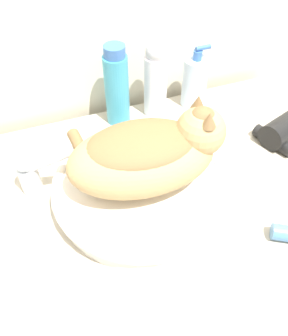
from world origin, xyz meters
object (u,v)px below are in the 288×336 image
Objects in this scene: mouthwash_bottle at (117,87)px; hair_dryer at (288,127)px; faucet at (32,170)px; lotion_bottle_white at (156,79)px; soap_pump_bottle at (195,82)px; cat at (148,152)px.

hair_dryer is (0.39, -0.21, -0.07)m from mouthwash_bottle.
faucet is 0.39m from lotion_bottle_white.
mouthwash_bottle is at bearing -180.00° from soap_pump_bottle.
hair_dryer is at bearing -52.27° from soap_pump_bottle.
lotion_bottle_white reaches higher than faucet.
mouthwash_bottle reaches higher than soap_pump_bottle.
cat is 0.28m from mouthwash_bottle.
cat is at bearing 169.67° from hair_dryer.
hair_dryer is at bearing -28.91° from mouthwash_bottle.
mouthwash_bottle reaches higher than faucet.
cat is 0.25m from faucet.
lotion_bottle_white reaches higher than soap_pump_bottle.
faucet is at bearing 162.08° from cat.
cat is 1.69× the size of hair_dryer.
cat is 1.50× the size of mouthwash_bottle.
hair_dryer is at bearing 21.18° from faucet.
faucet is 0.73× the size of hair_dryer.
mouthwash_bottle is 1.24× the size of soap_pump_bottle.
faucet is 0.65× the size of mouthwash_bottle.
mouthwash_bottle is (0.02, 0.27, -0.03)m from cat.
hair_dryer is at bearing -37.26° from lotion_bottle_white.
mouthwash_bottle is at bearing 60.60° from faucet.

